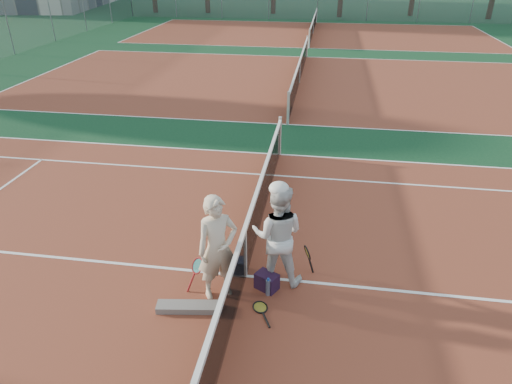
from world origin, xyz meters
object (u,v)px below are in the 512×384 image
player_a (218,248)px  racket_red (198,273)px  sports_bag_purple (267,281)px  racket_spare (260,307)px  water_bottle (268,287)px  racket_black_held (307,260)px  sports_bag_navy (237,266)px  player_b (278,235)px  net_main (245,252)px

player_a → racket_red: size_ratio=3.47×
racket_red → sports_bag_purple: size_ratio=1.44×
racket_spare → water_bottle: size_ratio=2.00×
player_a → racket_red: (-0.40, 0.15, -0.65)m
racket_red → racket_black_held: bearing=-36.6°
racket_black_held → sports_bag_navy: bearing=-17.0°
player_b → sports_bag_navy: (-0.73, 0.09, -0.78)m
player_a → racket_red: bearing=127.6°
sports_bag_navy → racket_black_held: bearing=6.2°
player_b → net_main: bearing=2.4°
net_main → sports_bag_navy: 0.43m
racket_black_held → player_b: bearing=0.9°
racket_red → sports_bag_navy: (0.57, 0.46, -0.13)m
racket_black_held → racket_spare: (-0.68, -0.99, -0.28)m
player_b → racket_black_held: (0.50, 0.22, -0.62)m
net_main → racket_spare: size_ratio=18.30×
racket_red → sports_bag_navy: size_ratio=1.56×
net_main → racket_red: size_ratio=20.87×
net_main → player_b: (0.55, 0.01, 0.40)m
player_b → sports_bag_navy: 1.07m
player_b → racket_red: player_b is taller
sports_bag_navy → racket_spare: bearing=-57.5°
racket_red → sports_bag_navy: racket_red is taller
sports_bag_purple → water_bottle: (0.04, -0.15, 0.00)m
sports_bag_purple → net_main: bearing=146.9°
net_main → sports_bag_purple: (0.41, -0.27, -0.36)m
player_b → sports_bag_purple: 0.82m
racket_black_held → racket_red: bearing=-5.0°
player_b → sports_bag_purple: size_ratio=4.98×
net_main → sports_bag_purple: 0.61m
sports_bag_purple → racket_red: bearing=-175.5°
racket_black_held → sports_bag_purple: size_ratio=1.60×
player_a → sports_bag_purple: 1.11m
net_main → sports_bag_navy: size_ratio=32.63×
racket_red → racket_black_held: size_ratio=0.90×
net_main → racket_spare: net_main is taller
sports_bag_navy → sports_bag_purple: bearing=-32.0°
sports_bag_navy → water_bottle: size_ratio=1.12×
water_bottle → sports_bag_navy: bearing=140.4°
player_a → racket_black_held: 1.70m
player_a → racket_black_held: size_ratio=3.12×
net_main → player_b: player_b is taller
sports_bag_navy → player_a: bearing=-105.8°
racket_spare → racket_black_held: bearing=-60.5°
racket_black_held → sports_bag_purple: 0.82m
player_b → water_bottle: (-0.09, -0.43, -0.76)m
player_a → water_bottle: 1.11m
sports_bag_purple → water_bottle: 0.16m
player_a → water_bottle: bearing=-25.3°
net_main → water_bottle: (0.45, -0.42, -0.36)m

